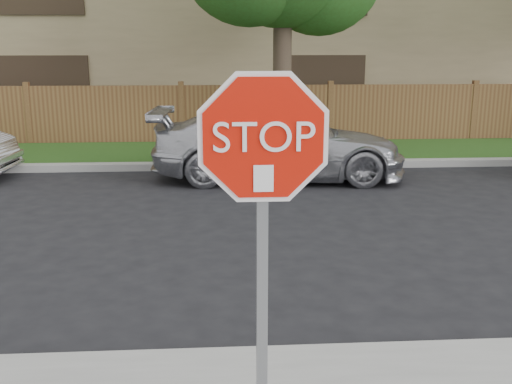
{
  "coord_description": "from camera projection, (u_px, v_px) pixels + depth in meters",
  "views": [
    {
      "loc": [
        0.93,
        -4.71,
        2.64
      ],
      "look_at": [
        1.18,
        -0.9,
        1.7
      ],
      "focal_mm": 42.0,
      "sensor_mm": 36.0,
      "label": 1
    }
  ],
  "objects": [
    {
      "name": "apartment_building",
      "position": [
        188.0,
        18.0,
        20.76
      ],
      "size": [
        35.2,
        9.2,
        7.2
      ],
      "color": "#9B8960",
      "rests_on": "ground"
    },
    {
      "name": "stop_sign",
      "position": [
        263.0,
        194.0,
        3.34
      ],
      "size": [
        1.01,
        0.13,
        2.55
      ],
      "color": "gray",
      "rests_on": "sidewalk_near"
    },
    {
      "name": "sedan_right",
      "position": [
        278.0,
        143.0,
        12.0
      ],
      "size": [
        5.14,
        2.33,
        1.46
      ],
      "primitive_type": "imported",
      "rotation": [
        0.0,
        0.0,
        1.51
      ],
      "color": "#B3B4BB",
      "rests_on": "ground"
    },
    {
      "name": "fence",
      "position": [
        182.0,
        116.0,
        15.99
      ],
      "size": [
        70.0,
        0.12,
        1.6
      ],
      "primitive_type": "cube",
      "color": "brown",
      "rests_on": "ground"
    },
    {
      "name": "far_curb",
      "position": [
        175.0,
        166.0,
        13.01
      ],
      "size": [
        70.0,
        0.3,
        0.15
      ],
      "primitive_type": "cube",
      "color": "gray",
      "rests_on": "ground"
    },
    {
      "name": "grass_strip",
      "position": [
        179.0,
        153.0,
        14.61
      ],
      "size": [
        70.0,
        3.0,
        0.12
      ],
      "primitive_type": "cube",
      "color": "#1E4714",
      "rests_on": "ground"
    },
    {
      "name": "ground",
      "position": [
        112.0,
        361.0,
        5.13
      ],
      "size": [
        90.0,
        90.0,
        0.0
      ],
      "primitive_type": "plane",
      "color": "black",
      "rests_on": "ground"
    }
  ]
}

